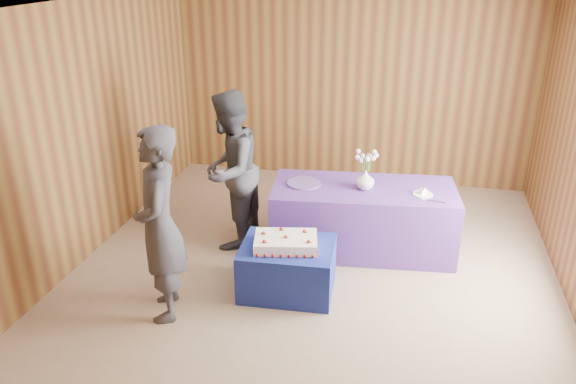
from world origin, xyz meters
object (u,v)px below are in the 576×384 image
(serving_table, at_px, (363,218))
(sheet_cake, at_px, (286,242))
(guest_right, at_px, (229,170))
(vase, at_px, (365,180))
(cake_table, at_px, (288,268))
(guest_left, at_px, (159,225))

(serving_table, distance_m, sheet_cake, 1.25)
(guest_right, bearing_deg, vase, 100.08)
(cake_table, xyz_separation_m, vase, (0.63, 1.00, 0.61))
(serving_table, distance_m, guest_left, 2.38)
(sheet_cake, bearing_deg, serving_table, 47.38)
(cake_table, distance_m, guest_right, 1.36)
(vase, relative_size, guest_left, 0.12)
(cake_table, distance_m, sheet_cake, 0.31)
(serving_table, bearing_deg, guest_right, -179.00)
(serving_table, height_order, sheet_cake, serving_table)
(guest_left, distance_m, guest_right, 1.46)
(guest_left, bearing_deg, cake_table, 97.86)
(serving_table, bearing_deg, sheet_cake, -127.46)
(sheet_cake, bearing_deg, guest_right, 122.74)
(cake_table, distance_m, guest_left, 1.36)
(guest_left, height_order, guest_right, guest_left)
(cake_table, distance_m, serving_table, 1.21)
(guest_left, relative_size, guest_right, 1.02)
(serving_table, bearing_deg, vase, -88.40)
(sheet_cake, distance_m, guest_left, 1.22)
(cake_table, xyz_separation_m, guest_left, (-1.02, -0.61, 0.66))
(vase, distance_m, guest_left, 2.30)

